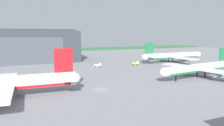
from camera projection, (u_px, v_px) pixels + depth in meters
name	position (u px, v px, depth m)	size (l,w,h in m)	color
ground_plane	(100.00, 89.00, 69.51)	(440.00, 440.00, 0.00)	gray
grass_field_strip	(42.00, 50.00, 240.38)	(440.00, 56.00, 0.08)	#387840
maintenance_hangar	(1.00, 47.00, 133.27)	(94.80, 35.45, 21.47)	#383D47
airliner_near_left	(199.00, 68.00, 88.01)	(42.80, 37.09, 11.98)	white
airliner_far_right	(173.00, 56.00, 135.99)	(46.91, 38.80, 12.88)	white
baggage_tug	(135.00, 63.00, 124.89)	(4.26, 2.94, 2.09)	silver
stair_truck	(98.00, 65.00, 117.39)	(4.38, 3.27, 2.13)	white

